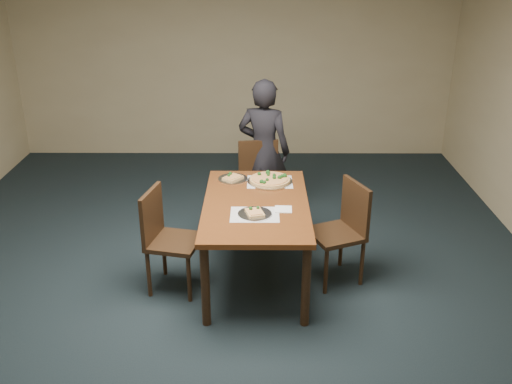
{
  "coord_description": "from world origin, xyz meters",
  "views": [
    {
      "loc": [
        0.34,
        -3.84,
        2.78
      ],
      "look_at": [
        0.32,
        0.61,
        0.85
      ],
      "focal_mm": 40.0,
      "sensor_mm": 36.0,
      "label": 1
    }
  ],
  "objects_px": {
    "diner": "(264,151)",
    "chair_left": "(165,234)",
    "chair_far": "(260,180)",
    "dining_table": "(256,212)",
    "pizza_pan": "(270,180)",
    "chair_right": "(343,226)",
    "slice_plate_far": "(233,178)",
    "slice_plate_near": "(255,213)"
  },
  "relations": [
    {
      "from": "diner",
      "to": "chair_left",
      "type": "bearing_deg",
      "value": 75.46
    },
    {
      "from": "chair_left",
      "to": "chair_far",
      "type": "bearing_deg",
      "value": -20.64
    },
    {
      "from": "dining_table",
      "to": "chair_left",
      "type": "bearing_deg",
      "value": -169.75
    },
    {
      "from": "dining_table",
      "to": "pizza_pan",
      "type": "xyz_separation_m",
      "value": [
        0.13,
        0.47,
        0.12
      ]
    },
    {
      "from": "chair_right",
      "to": "diner",
      "type": "xyz_separation_m",
      "value": [
        -0.69,
        1.26,
        0.26
      ]
    },
    {
      "from": "chair_left",
      "to": "pizza_pan",
      "type": "distance_m",
      "value": 1.12
    },
    {
      "from": "chair_far",
      "to": "slice_plate_far",
      "type": "height_order",
      "value": "chair_far"
    },
    {
      "from": "diner",
      "to": "slice_plate_far",
      "type": "bearing_deg",
      "value": 84.57
    },
    {
      "from": "chair_left",
      "to": "slice_plate_near",
      "type": "distance_m",
      "value": 0.81
    },
    {
      "from": "slice_plate_near",
      "to": "diner",
      "type": "bearing_deg",
      "value": 86.72
    },
    {
      "from": "chair_far",
      "to": "chair_left",
      "type": "xyz_separation_m",
      "value": [
        -0.81,
        -1.24,
        0.0
      ]
    },
    {
      "from": "slice_plate_near",
      "to": "slice_plate_far",
      "type": "height_order",
      "value": "same"
    },
    {
      "from": "diner",
      "to": "slice_plate_near",
      "type": "bearing_deg",
      "value": 103.06
    },
    {
      "from": "chair_left",
      "to": "pizza_pan",
      "type": "height_order",
      "value": "chair_left"
    },
    {
      "from": "dining_table",
      "to": "slice_plate_near",
      "type": "distance_m",
      "value": 0.26
    },
    {
      "from": "slice_plate_far",
      "to": "chair_left",
      "type": "bearing_deg",
      "value": -129.37
    },
    {
      "from": "pizza_pan",
      "to": "slice_plate_far",
      "type": "relative_size",
      "value": 1.49
    },
    {
      "from": "chair_right",
      "to": "slice_plate_far",
      "type": "relative_size",
      "value": 3.25
    },
    {
      "from": "dining_table",
      "to": "chair_right",
      "type": "height_order",
      "value": "chair_right"
    },
    {
      "from": "dining_table",
      "to": "slice_plate_near",
      "type": "bearing_deg",
      "value": -92.28
    },
    {
      "from": "chair_right",
      "to": "slice_plate_near",
      "type": "relative_size",
      "value": 3.25
    },
    {
      "from": "dining_table",
      "to": "diner",
      "type": "distance_m",
      "value": 1.29
    },
    {
      "from": "chair_left",
      "to": "slice_plate_far",
      "type": "distance_m",
      "value": 0.9
    },
    {
      "from": "chair_left",
      "to": "chair_right",
      "type": "distance_m",
      "value": 1.55
    },
    {
      "from": "dining_table",
      "to": "chair_far",
      "type": "distance_m",
      "value": 1.11
    },
    {
      "from": "pizza_pan",
      "to": "slice_plate_far",
      "type": "xyz_separation_m",
      "value": [
        -0.35,
        0.06,
        -0.01
      ]
    },
    {
      "from": "diner",
      "to": "slice_plate_near",
      "type": "xyz_separation_m",
      "value": [
        -0.09,
        -1.52,
        -0.01
      ]
    },
    {
      "from": "chair_far",
      "to": "pizza_pan",
      "type": "height_order",
      "value": "chair_far"
    },
    {
      "from": "chair_left",
      "to": "slice_plate_near",
      "type": "relative_size",
      "value": 3.25
    },
    {
      "from": "chair_left",
      "to": "pizza_pan",
      "type": "bearing_deg",
      "value": -43.74
    },
    {
      "from": "diner",
      "to": "slice_plate_near",
      "type": "distance_m",
      "value": 1.52
    },
    {
      "from": "pizza_pan",
      "to": "diner",
      "type": "bearing_deg",
      "value": 93.56
    },
    {
      "from": "diner",
      "to": "slice_plate_far",
      "type": "xyz_separation_m",
      "value": [
        -0.3,
        -0.75,
        -0.01
      ]
    },
    {
      "from": "chair_left",
      "to": "pizza_pan",
      "type": "relative_size",
      "value": 2.17
    },
    {
      "from": "chair_right",
      "to": "slice_plate_far",
      "type": "distance_m",
      "value": 1.14
    },
    {
      "from": "dining_table",
      "to": "slice_plate_far",
      "type": "relative_size",
      "value": 5.36
    },
    {
      "from": "dining_table",
      "to": "slice_plate_near",
      "type": "relative_size",
      "value": 5.36
    },
    {
      "from": "chair_far",
      "to": "chair_left",
      "type": "height_order",
      "value": "same"
    },
    {
      "from": "slice_plate_near",
      "to": "slice_plate_far",
      "type": "bearing_deg",
      "value": 105.5
    },
    {
      "from": "chair_far",
      "to": "chair_left",
      "type": "bearing_deg",
      "value": -130.73
    },
    {
      "from": "chair_far",
      "to": "chair_right",
      "type": "relative_size",
      "value": 1.0
    },
    {
      "from": "dining_table",
      "to": "chair_far",
      "type": "relative_size",
      "value": 1.65
    }
  ]
}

